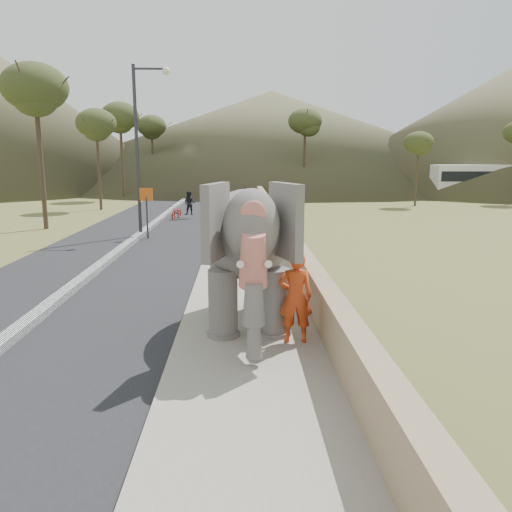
{
  "coord_description": "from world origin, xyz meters",
  "views": [
    {
      "loc": [
        -0.15,
        -11.71,
        3.83
      ],
      "look_at": [
        0.2,
        -1.05,
        1.7
      ],
      "focal_mm": 35.0,
      "sensor_mm": 36.0,
      "label": 1
    }
  ],
  "objects": [
    {
      "name": "lamppost",
      "position": [
        -4.69,
        12.58,
        4.87
      ],
      "size": [
        1.76,
        0.36,
        8.0
      ],
      "color": "#313136",
      "rests_on": "ground"
    },
    {
      "name": "bus_white",
      "position": [
        23.27,
        33.97,
        1.55
      ],
      "size": [
        11.09,
        2.94,
        3.1
      ],
      "primitive_type": "cube",
      "rotation": [
        0.0,
        0.0,
        1.53
      ],
      "color": "silver",
      "rests_on": "ground"
    },
    {
      "name": "ground",
      "position": [
        0.0,
        0.0,
        0.0
      ],
      "size": [
        160.0,
        160.0,
        0.0
      ],
      "primitive_type": "plane",
      "color": "olive",
      "rests_on": "ground"
    },
    {
      "name": "parapet",
      "position": [
        1.65,
        10.0,
        0.55
      ],
      "size": [
        0.3,
        120.0,
        1.1
      ],
      "primitive_type": "cube",
      "color": "tan",
      "rests_on": "ground"
    },
    {
      "name": "median",
      "position": [
        -5.0,
        10.0,
        0.11
      ],
      "size": [
        0.35,
        120.0,
        0.22
      ],
      "primitive_type": "cube",
      "color": "black",
      "rests_on": "ground"
    },
    {
      "name": "road",
      "position": [
        -5.0,
        10.0,
        0.01
      ],
      "size": [
        7.0,
        120.0,
        0.03
      ],
      "primitive_type": "cube",
      "color": "black",
      "rests_on": "ground"
    },
    {
      "name": "elephant_and_man",
      "position": [
        0.02,
        -0.8,
        1.71
      ],
      "size": [
        2.45,
        4.41,
        3.15
      ],
      "color": "slate",
      "rests_on": "ground"
    },
    {
      "name": "hill_far",
      "position": [
        5.0,
        70.0,
        7.0
      ],
      "size": [
        80.0,
        80.0,
        14.0
      ],
      "primitive_type": "cone",
      "color": "brown",
      "rests_on": "ground"
    },
    {
      "name": "walkway",
      "position": [
        0.0,
        10.0,
        0.07
      ],
      "size": [
        3.0,
        120.0,
        0.15
      ],
      "primitive_type": "cube",
      "color": "#9E9687",
      "rests_on": "ground"
    },
    {
      "name": "signboard",
      "position": [
        -4.5,
        11.73,
        1.64
      ],
      "size": [
        0.6,
        0.08,
        2.4
      ],
      "color": "#2D2D33",
      "rests_on": "ground"
    },
    {
      "name": "trees",
      "position": [
        -1.48,
        29.87,
        4.02
      ],
      "size": [
        42.22,
        43.85,
        8.81
      ],
      "color": "#473828",
      "rests_on": "ground"
    },
    {
      "name": "distant_car",
      "position": [
        18.86,
        34.56,
        0.72
      ],
      "size": [
        4.55,
        3.21,
        1.44
      ],
      "primitive_type": "imported",
      "rotation": [
        0.0,
        0.0,
        1.17
      ],
      "color": "#B6B5BC",
      "rests_on": "ground"
    },
    {
      "name": "motorcyclist",
      "position": [
        -3.75,
        19.36,
        0.67
      ],
      "size": [
        1.7,
        1.78,
        1.74
      ],
      "color": "maroon",
      "rests_on": "ground"
    }
  ]
}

